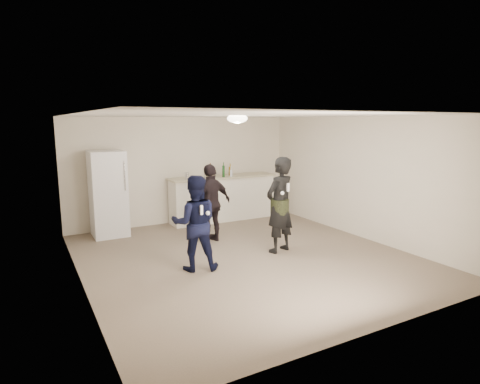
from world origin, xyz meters
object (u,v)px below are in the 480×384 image
fridge (108,194)px  man (195,223)px  shaker (187,176)px  spectator (211,203)px  woman (280,205)px  counter (223,199)px

fridge → man: 2.86m
fridge → shaker: bearing=-2.6°
man → spectator: bearing=-104.7°
fridge → man: bearing=-73.2°
shaker → spectator: 1.42m
spectator → shaker: bearing=-103.8°
fridge → woman: bearing=-46.0°
shaker → man: man is taller
counter → man: size_ratio=1.67×
shaker → man: 2.84m
counter → woman: woman is taller
fridge → counter: bearing=1.5°
fridge → shaker: 1.76m
man → woman: bearing=-156.8°
woman → spectator: woman is taller
fridge → spectator: fridge is taller
shaker → spectator: (-0.02, -1.37, -0.39)m
spectator → woman: bearing=112.2°
woman → spectator: (-0.83, 1.19, -0.10)m
man → spectator: (0.89, 1.29, 0.01)m
counter → spectator: (-1.01, -1.52, 0.26)m
counter → shaker: shaker is taller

